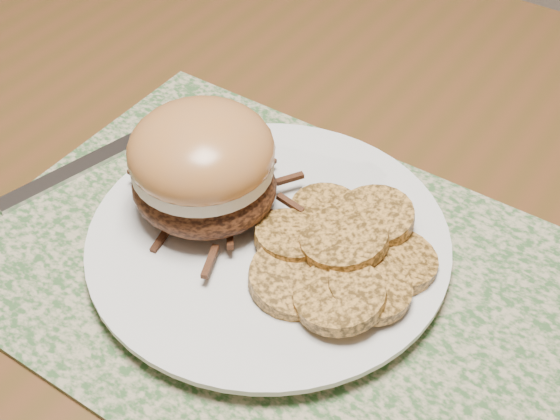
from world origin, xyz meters
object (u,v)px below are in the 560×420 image
object	(u,v)px
pork_sandwich	(203,165)
fork	(108,153)
dining_table	(209,250)
dinner_plate	(269,243)

from	to	relation	value
pork_sandwich	fork	distance (m)	0.13
dining_table	pork_sandwich	xyz separation A→B (m)	(0.03, -0.03, 0.14)
dining_table	pork_sandwich	bearing A→B (deg)	-46.99
dinner_plate	pork_sandwich	world-z (taller)	pork_sandwich
pork_sandwich	dinner_plate	bearing A→B (deg)	8.09
fork	dining_table	bearing A→B (deg)	26.06
dining_table	dinner_plate	size ratio (longest dim) A/B	5.77
dinner_plate	fork	xyz separation A→B (m)	(-0.18, 0.01, -0.01)
pork_sandwich	fork	size ratio (longest dim) A/B	0.62
dining_table	fork	bearing A→B (deg)	-168.54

